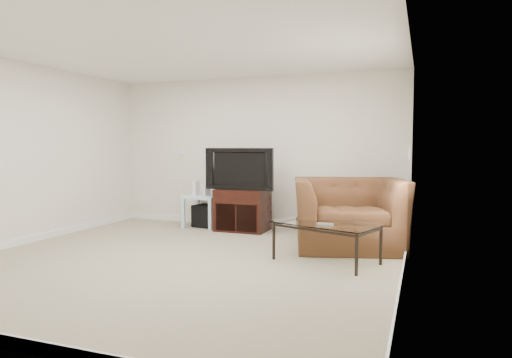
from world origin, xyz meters
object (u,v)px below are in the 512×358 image
(side_table, at_px, (204,211))
(coffee_table, at_px, (326,243))
(tv_stand, at_px, (243,210))
(recliner, at_px, (348,201))
(television, at_px, (242,169))
(subwoofer, at_px, (206,216))

(side_table, xyz_separation_m, coffee_table, (2.40, -1.62, -0.04))
(tv_stand, xyz_separation_m, recliner, (1.78, -0.66, 0.29))
(television, xyz_separation_m, recliner, (1.78, -0.62, -0.38))
(subwoofer, height_order, recliner, recliner)
(television, xyz_separation_m, side_table, (-0.74, 0.12, -0.73))
(subwoofer, bearing_deg, recliner, -17.14)
(television, bearing_deg, side_table, 172.20)
(subwoofer, xyz_separation_m, recliner, (2.49, -0.77, 0.43))
(television, relative_size, side_table, 1.91)
(tv_stand, xyz_separation_m, television, (-0.00, -0.03, 0.66))
(recliner, height_order, coffee_table, recliner)
(recliner, xyz_separation_m, coffee_table, (-0.12, -0.87, -0.39))
(tv_stand, height_order, subwoofer, tv_stand)
(tv_stand, distance_m, side_table, 0.75)
(tv_stand, distance_m, subwoofer, 0.73)
(tv_stand, height_order, side_table, tv_stand)
(television, height_order, subwoofer, television)
(tv_stand, xyz_separation_m, coffee_table, (1.66, -1.53, -0.10))
(side_table, bearing_deg, coffee_table, -33.98)
(recliner, bearing_deg, tv_stand, 144.24)
(television, height_order, side_table, television)
(subwoofer, bearing_deg, tv_stand, -8.94)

